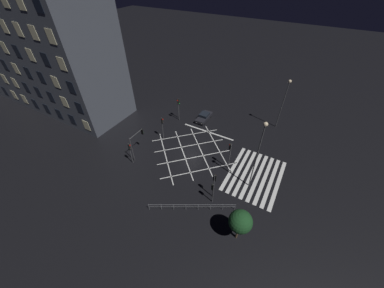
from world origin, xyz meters
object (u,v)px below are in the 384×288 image
(traffic_light_sw_cross, at_px, (213,189))
(traffic_light_ne_main, at_px, (178,105))
(traffic_light_sw_main, at_px, (214,181))
(traffic_light_median_north, at_px, (163,124))
(street_lamp_west, at_px, (260,146))
(traffic_light_median_south, at_px, (230,151))
(waiting_car, at_px, (204,117))
(street_lamp_east, at_px, (285,95))
(street_tree_near, at_px, (240,222))
(traffic_light_ne_cross, at_px, (179,105))
(traffic_light_nw_main, at_px, (138,139))
(traffic_light_nw_cross, at_px, (130,150))

(traffic_light_sw_cross, xyz_separation_m, traffic_light_ne_main, (12.98, 12.96, 0.75))
(traffic_light_sw_main, bearing_deg, traffic_light_sw_cross, -166.05)
(traffic_light_median_north, distance_m, street_lamp_west, 16.32)
(traffic_light_sw_main, bearing_deg, traffic_light_median_south, 2.84)
(traffic_light_sw_cross, height_order, traffic_light_median_north, traffic_light_median_north)
(waiting_car, bearing_deg, traffic_light_median_south, 42.83)
(traffic_light_median_south, distance_m, street_lamp_east, 14.39)
(street_tree_near, bearing_deg, waiting_car, 35.93)
(traffic_light_ne_cross, bearing_deg, street_lamp_west, -28.33)
(traffic_light_sw_cross, distance_m, traffic_light_median_north, 14.32)
(traffic_light_ne_main, bearing_deg, street_lamp_east, 113.01)
(street_lamp_west, bearing_deg, traffic_light_ne_cross, 61.67)
(waiting_car, bearing_deg, street_lamp_east, 109.81)
(traffic_light_nw_main, height_order, street_lamp_west, street_lamp_west)
(traffic_light_median_south, bearing_deg, traffic_light_sw_main, 92.84)
(traffic_light_nw_main, distance_m, waiting_car, 14.12)
(traffic_light_nw_main, height_order, waiting_car, traffic_light_nw_main)
(traffic_light_nw_cross, bearing_deg, traffic_light_sw_cross, -1.21)
(traffic_light_sw_main, distance_m, traffic_light_median_north, 13.74)
(street_lamp_east, bearing_deg, traffic_light_sw_main, 169.64)
(traffic_light_nw_cross, bearing_deg, traffic_light_median_north, 85.43)
(traffic_light_sw_cross, distance_m, street_lamp_west, 7.34)
(traffic_light_ne_main, distance_m, street_lamp_west, 18.62)
(traffic_light_ne_main, bearing_deg, traffic_light_ne_cross, -159.38)
(traffic_light_nw_main, bearing_deg, traffic_light_nw_cross, -173.46)
(traffic_light_nw_cross, height_order, traffic_light_sw_cross, traffic_light_nw_cross)
(traffic_light_ne_main, bearing_deg, street_tree_near, 47.53)
(traffic_light_nw_main, distance_m, traffic_light_sw_main, 12.99)
(traffic_light_nw_cross, xyz_separation_m, traffic_light_median_north, (7.01, -0.56, 0.21))
(traffic_light_median_north, relative_size, street_tree_near, 0.90)
(traffic_light_ne_cross, height_order, street_lamp_west, street_lamp_west)
(traffic_light_ne_main, xyz_separation_m, street_lamp_east, (6.90, -16.25, 3.06))
(traffic_light_nw_main, bearing_deg, traffic_light_median_north, -8.82)
(street_lamp_east, relative_size, street_tree_near, 1.97)
(traffic_light_sw_cross, bearing_deg, traffic_light_ne_cross, -45.83)
(traffic_light_nw_cross, height_order, street_tree_near, street_tree_near)
(traffic_light_median_north, height_order, waiting_car, traffic_light_median_north)
(traffic_light_sw_main, relative_size, waiting_car, 0.97)
(traffic_light_median_south, height_order, waiting_car, traffic_light_median_south)
(street_tree_near, bearing_deg, traffic_light_nw_cross, 79.84)
(traffic_light_median_south, bearing_deg, traffic_light_nw_main, 17.97)
(traffic_light_sw_cross, relative_size, street_lamp_west, 0.33)
(traffic_light_median_north, height_order, street_lamp_east, street_lamp_east)
(traffic_light_nw_main, xyz_separation_m, traffic_light_ne_main, (10.76, -0.15, -0.05))
(traffic_light_median_north, xyz_separation_m, street_lamp_east, (12.61, -15.61, 3.29))
(traffic_light_ne_cross, relative_size, street_lamp_west, 0.39)
(traffic_light_nw_cross, distance_m, traffic_light_sw_cross, 12.89)
(street_lamp_east, bearing_deg, traffic_light_ne_cross, 110.99)
(traffic_light_ne_main, relative_size, waiting_car, 1.07)
(traffic_light_nw_main, height_order, traffic_light_ne_cross, traffic_light_nw_main)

